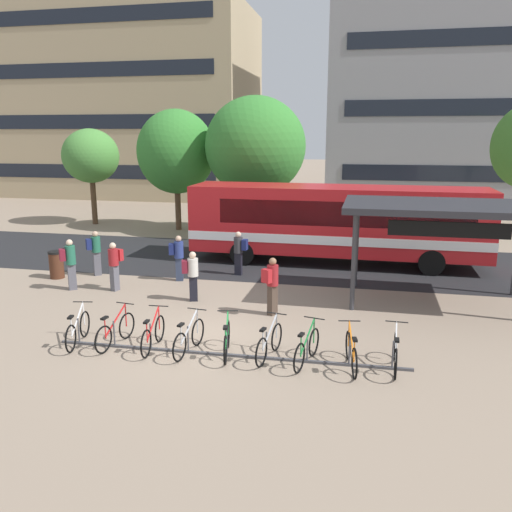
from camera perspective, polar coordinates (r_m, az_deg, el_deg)
name	(u,v)px	position (r m, az deg, el deg)	size (l,w,h in m)	color
ground	(198,342)	(13.89, -6.38, -9.28)	(200.00, 200.00, 0.00)	gray
bus_lane_asphalt	(265,260)	(22.51, 1.00, -0.39)	(80.00, 7.20, 0.01)	#232326
city_bus	(335,221)	(21.81, 8.62, 3.77)	(12.06, 2.72, 3.20)	red
bike_rack	(227,353)	(12.96, -3.20, -10.48)	(8.81, 0.22, 0.70)	#47474C
parked_bicycle_white_0	(78,330)	(14.27, -18.87, -7.65)	(0.53, 1.70, 0.99)	black
parked_bicycle_red_1	(115,331)	(13.91, -15.10, -7.94)	(0.52, 1.71, 0.99)	black
parked_bicycle_red_2	(153,335)	(13.46, -11.18, -8.43)	(0.52, 1.72, 0.99)	black
parked_bicycle_silver_3	(189,338)	(13.11, -7.33, -8.89)	(0.52, 1.72, 0.99)	black
parked_bicycle_green_4	(227,341)	(12.88, -3.21, -9.21)	(0.54, 1.70, 0.99)	black
parked_bicycle_silver_5	(269,343)	(12.72, 1.45, -9.50)	(0.53, 1.70, 0.99)	black
parked_bicycle_green_6	(307,349)	(12.47, 5.57, -10.04)	(0.59, 1.69, 0.99)	black
parked_bicycle_orange_7	(351,353)	(12.39, 10.36, -10.36)	(0.52, 1.71, 0.99)	black
parked_bicycle_white_8	(395,354)	(12.57, 14.98, -10.26)	(0.52, 1.72, 0.99)	black
transit_shelter	(443,210)	(17.19, 19.74, 4.76)	(6.05, 3.57, 3.19)	#38383D
commuter_navy_pack_0	(178,255)	(19.28, -8.52, 0.12)	(0.58, 0.43, 1.69)	#2D3851
commuter_navy_pack_1	(239,250)	(19.86, -1.85, 0.64)	(0.54, 0.37, 1.69)	black
commuter_red_pack_2	(114,263)	(18.54, -15.20, -0.71)	(0.46, 0.59, 1.69)	#565660
commuter_red_pack_3	(272,282)	(15.43, 1.74, -2.89)	(0.54, 0.61, 1.75)	#47382D
commuter_navy_pack_4	(95,250)	(20.72, -17.14, 0.64)	(0.60, 0.57, 1.72)	#565660
commuter_maroon_pack_5	(70,261)	(19.05, -19.67, -0.51)	(0.60, 0.57, 1.78)	#565660
commuter_maroon_pack_6	(192,273)	(16.88, -7.02, -1.83)	(0.59, 0.46, 1.64)	black
trash_bin	(56,265)	(20.91, -20.96, -0.88)	(0.55, 0.55, 1.03)	#4C2819
street_tree_0	(176,152)	(29.49, -8.71, 11.17)	(4.27, 4.27, 6.62)	brown
street_tree_2	(255,146)	(27.42, -0.07, 11.88)	(5.18, 5.18, 7.20)	brown
street_tree_3	(91,156)	(32.55, -17.61, 10.34)	(3.28, 3.28, 5.60)	brown
building_left_wing	(129,105)	(49.14, -13.70, 15.73)	(21.60, 11.40, 15.52)	tan
building_right_wing	(470,86)	(43.99, 22.34, 16.79)	(20.42, 10.23, 17.52)	gray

